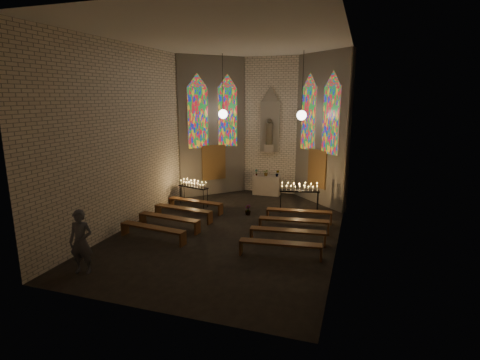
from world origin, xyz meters
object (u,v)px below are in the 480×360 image
Objects in this scene: aisle_flower_pot at (248,210)px; votive_stand_left at (193,185)px; votive_stand_right at (299,189)px; visitor at (81,242)px; altar at (267,185)px.

votive_stand_left reaches higher than aisle_flower_pot.
visitor reaches higher than votive_stand_right.
votive_stand_right is at bearing 27.12° from aisle_flower_pot.
visitor is (-5.04, -7.73, -0.14)m from votive_stand_right.
altar is 10.71m from visitor.
votive_stand_left is at bearing 168.15° from aisle_flower_pot.
votive_stand_left is (-2.86, 0.60, 0.76)m from aisle_flower_pot.
altar is 3.61m from aisle_flower_pot.
votive_stand_right is 9.23m from visitor.
altar is 0.74× the size of visitor.
votive_stand_right is at bearing 44.64° from visitor.
votive_stand_left is 7.29m from visitor.
votive_stand_right reaches higher than altar.
votive_stand_right is (4.91, 0.45, 0.11)m from votive_stand_left.
aisle_flower_pot is at bearing 53.60° from visitor.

